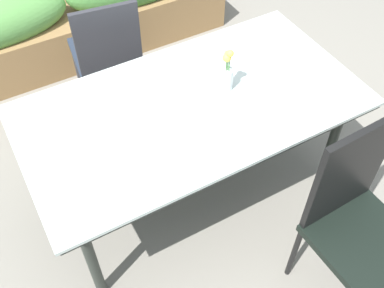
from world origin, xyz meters
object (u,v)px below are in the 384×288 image
Objects in this scene: chair_far_side at (107,51)px; flower_vase at (227,73)px; dining_table at (192,112)px; planter_box at (71,20)px; chair_near_right at (356,215)px.

flower_vase reaches higher than chair_far_side.
chair_far_side reaches higher than dining_table.
dining_table is 0.26m from flower_vase.
flower_vase reaches higher than planter_box.
planter_box is at bearing 98.20° from chair_far_side.
flower_vase is at bearing -80.40° from chair_near_right.
chair_near_right is (0.38, -0.81, -0.11)m from dining_table.
chair_near_right is 1.72m from chair_far_side.
dining_table is 0.85m from chair_far_side.
planter_box is (-0.01, 0.74, -0.21)m from chair_far_side.
dining_table is 1.67× the size of chair_near_right.
dining_table is 0.69× the size of planter_box.
chair_near_right reaches higher than dining_table.
flower_vase reaches higher than dining_table.
planter_box is at bearing 102.56° from flower_vase.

